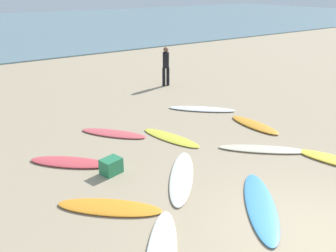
% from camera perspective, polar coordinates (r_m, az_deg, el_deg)
% --- Properties ---
extents(ground_plane, '(120.00, 120.00, 0.00)m').
position_cam_1_polar(ground_plane, '(7.15, 22.69, -16.65)').
color(ground_plane, tan).
extents(surfboard_1, '(2.02, 1.90, 0.07)m').
position_cam_1_polar(surfboard_1, '(7.48, -9.43, -12.81)').
color(surfboard_1, orange).
rests_on(surfboard_1, ground_plane).
extents(surfboard_2, '(1.92, 1.86, 0.08)m').
position_cam_1_polar(surfboard_2, '(9.41, -15.62, -5.62)').
color(surfboard_2, '#E24951').
rests_on(surfboard_2, ground_plane).
extents(surfboard_3, '(2.06, 2.30, 0.07)m').
position_cam_1_polar(surfboard_3, '(8.45, 2.21, -8.11)').
color(surfboard_3, silver).
rests_on(surfboard_3, ground_plane).
extents(surfboard_4, '(2.08, 2.36, 0.07)m').
position_cam_1_polar(surfboard_4, '(7.68, 14.72, -12.29)').
color(surfboard_4, '#4494D8').
rests_on(surfboard_4, ground_plane).
extents(surfboard_5, '(2.16, 1.98, 0.08)m').
position_cam_1_polar(surfboard_5, '(10.10, 15.11, -3.62)').
color(surfboard_5, beige).
rests_on(surfboard_5, ground_plane).
extents(surfboard_6, '(2.14, 2.06, 0.08)m').
position_cam_1_polar(surfboard_6, '(12.93, 5.50, 2.76)').
color(surfboard_6, white).
rests_on(surfboard_6, ground_plane).
extents(surfboard_8, '(1.06, 2.15, 0.06)m').
position_cam_1_polar(surfboard_8, '(10.48, 0.45, -1.90)').
color(surfboard_8, yellow).
rests_on(surfboard_8, ground_plane).
extents(surfboard_9, '(0.61, 1.93, 0.09)m').
position_cam_1_polar(surfboard_9, '(11.74, 13.79, 0.20)').
color(surfboard_9, orange).
rests_on(surfboard_9, ground_plane).
extents(surfboard_10, '(1.73, 1.99, 0.07)m').
position_cam_1_polar(surfboard_10, '(10.90, -8.82, -1.17)').
color(surfboard_10, '#E2555B').
rests_on(surfboard_10, ground_plane).
extents(beachgoer_near, '(0.34, 0.32, 1.73)m').
position_cam_1_polar(beachgoer_near, '(15.85, -0.35, 9.90)').
color(beachgoer_near, black).
rests_on(beachgoer_near, ground_plane).
extents(beach_cooler, '(0.55, 0.48, 0.38)m').
position_cam_1_polar(beach_cooler, '(8.67, -9.16, -6.40)').
color(beach_cooler, '#287F51').
rests_on(beach_cooler, ground_plane).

